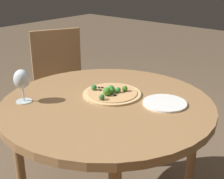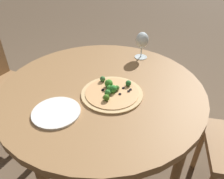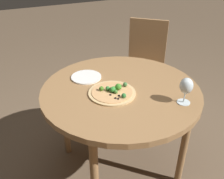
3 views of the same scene
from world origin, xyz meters
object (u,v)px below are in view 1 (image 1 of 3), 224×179
chair (62,88)px  pizza (111,93)px  plate_near (165,103)px  wine_glass (22,80)px

chair → pizza: (0.75, -0.29, 0.25)m
plate_near → wine_glass: bearing=-142.0°
chair → wine_glass: bearing=-118.5°
pizza → wine_glass: 0.46m
chair → pizza: 0.84m
pizza → wine_glass: size_ratio=1.83×
chair → wine_glass: (0.47, -0.64, 0.35)m
chair → pizza: bearing=-86.2°
chair → pizza: size_ratio=3.02×
chair → plate_near: chair is taller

